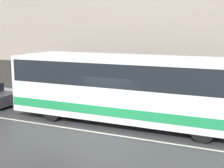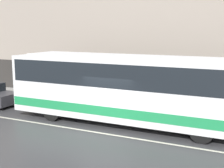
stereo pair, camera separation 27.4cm
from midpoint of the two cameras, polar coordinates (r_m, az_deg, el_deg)
ground_plane at (r=14.51m, az=-2.24°, el=-9.00°), size 60.00×60.00×0.00m
sidewalk at (r=19.09m, az=4.84°, el=-4.16°), size 60.00×2.42×0.14m
building_facade at (r=19.81m, az=6.37°, el=9.40°), size 60.00×0.35×9.43m
lane_stripe at (r=14.51m, az=-2.24°, el=-8.99°), size 54.00×0.14×0.01m
transit_bus at (r=15.56m, az=1.10°, el=-0.29°), size 11.65×2.57×3.45m
pedestrian_waiting at (r=18.37m, az=4.18°, el=-2.25°), size 0.36×0.36×1.52m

